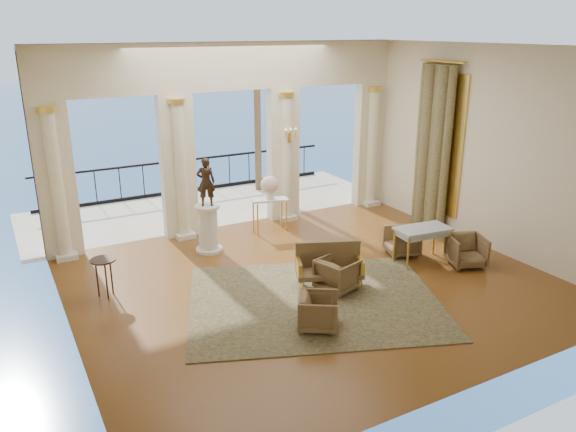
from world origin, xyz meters
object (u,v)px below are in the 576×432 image
armchair_d (338,273)px  side_table (103,265)px  armchair_b (467,249)px  armchair_c (402,240)px  settee (329,265)px  pedestal (208,229)px  game_table (423,231)px  armchair_a (318,310)px  statue (206,182)px  console_table (270,204)px

armchair_d → side_table: bearing=47.8°
armchair_b → armchair_c: (-0.80, 1.13, -0.03)m
settee → pedestal: 3.12m
game_table → side_table: size_ratio=1.59×
armchair_c → armchair_a: bearing=-43.8°
armchair_a → statue: 4.31m
armchair_a → console_table: 4.83m
armchair_b → armchair_d: armchair_b is taller
armchair_b → side_table: (-7.01, 2.17, 0.29)m
settee → pedestal: size_ratio=1.28×
game_table → console_table: size_ratio=1.27×
game_table → pedestal: 4.69m
side_table → armchair_a: bearing=-45.1°
armchair_c → statue: (-3.70, 2.24, 1.28)m
armchair_c → pedestal: (-3.70, 2.24, 0.18)m
armchair_c → armchair_d: (-2.23, -0.79, 0.01)m
armchair_b → settee: settee is taller
pedestal → statue: size_ratio=1.00×
pedestal → statue: bearing=-90.0°
armchair_b → settee: (-3.07, 0.60, 0.06)m
pedestal → side_table: 2.78m
armchair_c → game_table: bearing=25.9°
armchair_d → statue: size_ratio=0.65×
armchair_c → statue: bearing=-104.4°
armchair_b → side_table: 7.34m
armchair_b → armchair_d: size_ratio=1.03×
console_table → side_table: 4.63m
armchair_c → statue: statue is taller
statue → side_table: (-2.51, -1.20, -0.97)m
armchair_b → pedestal: (-4.50, 3.37, 0.16)m
game_table → armchair_d: bearing=-167.8°
armchair_b → statue: (-4.50, 3.37, 1.26)m
armchair_c → game_table: (0.09, -0.54, 0.37)m
armchair_a → armchair_b: bearing=-46.8°
armchair_a → armchair_d: size_ratio=0.94×
armchair_c → armchair_b: bearing=52.3°
console_table → armchair_a: bearing=-90.6°
armchair_a → side_table: bearing=77.9°
armchair_b → side_table: side_table is taller
armchair_c → pedestal: pedestal is taller
armchair_b → statue: 5.76m
armchair_a → side_table: size_ratio=0.88×
settee → statue: size_ratio=1.29×
armchair_d → side_table: size_ratio=0.93×
armchair_b → game_table: size_ratio=0.60×
armchair_d → statue: statue is taller
game_table → settee: bearing=-174.2°
settee → armchair_d: bearing=-60.6°
game_table → side_table: game_table is taller
pedestal → console_table: (1.80, 0.50, 0.18)m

